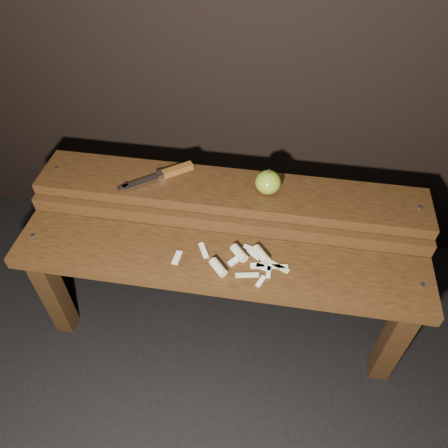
# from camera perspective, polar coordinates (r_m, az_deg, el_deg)

# --- Properties ---
(ground) EXTENTS (60.00, 60.00, 0.00)m
(ground) POSITION_cam_1_polar(r_m,az_deg,el_deg) (1.62, -0.35, -12.59)
(ground) COLOR black
(bench_front_tier) EXTENTS (1.20, 0.20, 0.42)m
(bench_front_tier) POSITION_cam_1_polar(r_m,az_deg,el_deg) (1.29, -0.87, -6.83)
(bench_front_tier) COLOR black
(bench_front_tier) RESTS_ON ground
(bench_rear_tier) EXTENTS (1.20, 0.21, 0.50)m
(bench_rear_tier) POSITION_cam_1_polar(r_m,az_deg,el_deg) (1.39, 0.70, 2.11)
(bench_rear_tier) COLOR black
(bench_rear_tier) RESTS_ON ground
(apple) EXTENTS (0.08, 0.08, 0.08)m
(apple) POSITION_cam_1_polar(r_m,az_deg,el_deg) (1.30, 5.78, 5.45)
(apple) COLOR olive
(apple) RESTS_ON bench_rear_tier
(knife) EXTENTS (0.21, 0.16, 0.02)m
(knife) POSITION_cam_1_polar(r_m,az_deg,el_deg) (1.38, -7.30, 6.64)
(knife) COLOR brown
(knife) RESTS_ON bench_rear_tier
(apple_scraps) EXTENTS (0.33, 0.14, 0.03)m
(apple_scraps) POSITION_cam_1_polar(r_m,az_deg,el_deg) (1.23, 2.20, -4.66)
(apple_scraps) COLOR beige
(apple_scraps) RESTS_ON bench_front_tier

